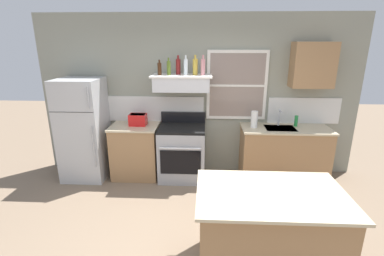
# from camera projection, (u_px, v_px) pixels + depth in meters

# --- Properties ---
(ground_plane) EXTENTS (16.00, 16.00, 0.00)m
(ground_plane) POSITION_uv_depth(u_px,v_px,m) (191.00, 255.00, 3.10)
(ground_plane) COLOR #7A6651
(back_wall) EXTENTS (5.40, 0.11, 2.70)m
(back_wall) POSITION_uv_depth(u_px,v_px,m) (200.00, 96.00, 4.82)
(back_wall) COLOR gray
(back_wall) RESTS_ON ground_plane
(refrigerator) EXTENTS (0.70, 0.72, 1.69)m
(refrigerator) POSITION_uv_depth(u_px,v_px,m) (84.00, 130.00, 4.70)
(refrigerator) COLOR #B7BABC
(refrigerator) RESTS_ON ground_plane
(counter_left_of_stove) EXTENTS (0.79, 0.63, 0.91)m
(counter_left_of_stove) POSITION_uv_depth(u_px,v_px,m) (136.00, 151.00, 4.83)
(counter_left_of_stove) COLOR #9E754C
(counter_left_of_stove) RESTS_ON ground_plane
(toaster) EXTENTS (0.30, 0.20, 0.19)m
(toaster) POSITION_uv_depth(u_px,v_px,m) (138.00, 119.00, 4.69)
(toaster) COLOR red
(toaster) RESTS_ON counter_left_of_stove
(stove_range) EXTENTS (0.76, 0.69, 1.09)m
(stove_range) POSITION_uv_depth(u_px,v_px,m) (182.00, 152.00, 4.75)
(stove_range) COLOR #9EA0A5
(stove_range) RESTS_ON ground_plane
(range_hood_shelf) EXTENTS (0.96, 0.52, 0.24)m
(range_hood_shelf) POSITION_uv_depth(u_px,v_px,m) (182.00, 83.00, 4.50)
(range_hood_shelf) COLOR silver
(bottle_brown_stout) EXTENTS (0.06, 0.06, 0.24)m
(bottle_brown_stout) POSITION_uv_depth(u_px,v_px,m) (160.00, 69.00, 4.40)
(bottle_brown_stout) COLOR #381E0F
(bottle_brown_stout) RESTS_ON range_hood_shelf
(bottle_olive_oil_square) EXTENTS (0.06, 0.06, 0.27)m
(bottle_olive_oil_square) POSITION_uv_depth(u_px,v_px,m) (169.00, 68.00, 4.39)
(bottle_olive_oil_square) COLOR #4C601E
(bottle_olive_oil_square) RESTS_ON range_hood_shelf
(bottle_red_label_wine) EXTENTS (0.07, 0.07, 0.30)m
(bottle_red_label_wine) POSITION_uv_depth(u_px,v_px,m) (178.00, 66.00, 4.48)
(bottle_red_label_wine) COLOR maroon
(bottle_red_label_wine) RESTS_ON range_hood_shelf
(bottle_clear_tall) EXTENTS (0.06, 0.06, 0.31)m
(bottle_clear_tall) POSITION_uv_depth(u_px,v_px,m) (186.00, 67.00, 4.39)
(bottle_clear_tall) COLOR silver
(bottle_clear_tall) RESTS_ON range_hood_shelf
(bottle_champagne_gold_foil) EXTENTS (0.08, 0.08, 0.31)m
(bottle_champagne_gold_foil) POSITION_uv_depth(u_px,v_px,m) (195.00, 67.00, 4.42)
(bottle_champagne_gold_foil) COLOR #B29333
(bottle_champagne_gold_foil) RESTS_ON range_hood_shelf
(bottle_rose_pink) EXTENTS (0.07, 0.07, 0.31)m
(bottle_rose_pink) POSITION_uv_depth(u_px,v_px,m) (203.00, 67.00, 4.39)
(bottle_rose_pink) COLOR #C67F84
(bottle_rose_pink) RESTS_ON range_hood_shelf
(counter_right_with_sink) EXTENTS (1.43, 0.63, 0.91)m
(counter_right_with_sink) POSITION_uv_depth(u_px,v_px,m) (283.00, 153.00, 4.71)
(counter_right_with_sink) COLOR #9E754C
(counter_right_with_sink) RESTS_ON ground_plane
(sink_faucet) EXTENTS (0.03, 0.17, 0.28)m
(sink_faucet) POSITION_uv_depth(u_px,v_px,m) (279.00, 116.00, 4.62)
(sink_faucet) COLOR silver
(sink_faucet) RESTS_ON counter_right_with_sink
(paper_towel_roll) EXTENTS (0.11, 0.11, 0.27)m
(paper_towel_roll) POSITION_uv_depth(u_px,v_px,m) (254.00, 119.00, 4.56)
(paper_towel_roll) COLOR white
(paper_towel_roll) RESTS_ON counter_right_with_sink
(dish_soap_bottle) EXTENTS (0.06, 0.06, 0.18)m
(dish_soap_bottle) POSITION_uv_depth(u_px,v_px,m) (296.00, 121.00, 4.63)
(dish_soap_bottle) COLOR #268C3F
(dish_soap_bottle) RESTS_ON counter_right_with_sink
(kitchen_island) EXTENTS (1.40, 0.90, 0.91)m
(kitchen_island) POSITION_uv_depth(u_px,v_px,m) (268.00, 233.00, 2.76)
(kitchen_island) COLOR #9E754C
(kitchen_island) RESTS_ON ground_plane
(upper_cabinet_right) EXTENTS (0.64, 0.32, 0.70)m
(upper_cabinet_right) POSITION_uv_depth(u_px,v_px,m) (313.00, 65.00, 4.39)
(upper_cabinet_right) COLOR #9E754C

